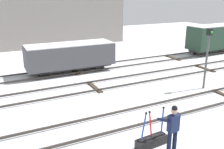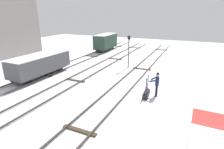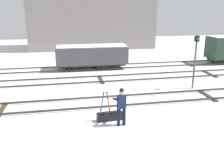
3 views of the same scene
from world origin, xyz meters
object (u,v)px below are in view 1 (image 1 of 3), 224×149
at_px(signal_post, 207,52).
at_px(freight_car_far_end, 70,56).
at_px(freight_car_mid_siding, 214,37).
at_px(switch_lever_frame, 151,140).
at_px(rail_worker, 173,126).

height_order(signal_post, freight_car_far_end, signal_post).
height_order(freight_car_far_end, freight_car_mid_siding, freight_car_mid_siding).
bearing_deg(switch_lever_frame, signal_post, 25.13).
height_order(rail_worker, signal_post, signal_post).
height_order(rail_worker, freight_car_mid_siding, freight_car_mid_siding).
distance_m(freight_car_far_end, freight_car_mid_siding, 13.67).
bearing_deg(rail_worker, switch_lever_frame, 119.34).
height_order(rail_worker, freight_car_far_end, freight_car_far_end).
bearing_deg(signal_post, freight_car_far_end, 132.23).
distance_m(rail_worker, freight_car_far_end, 10.74).
bearing_deg(rail_worker, signal_post, 30.98).
bearing_deg(freight_car_far_end, switch_lever_frame, -90.33).
relative_size(switch_lever_frame, freight_car_mid_siding, 0.28).
distance_m(switch_lever_frame, freight_car_mid_siding, 17.25).
distance_m(switch_lever_frame, freight_car_far_end, 10.19).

